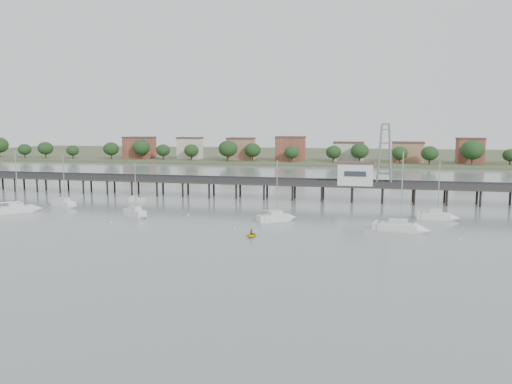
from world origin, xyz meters
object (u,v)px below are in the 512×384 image
at_px(lattice_tower, 385,155).
at_px(white_tender, 137,200).
at_px(sailboat_d, 407,228).
at_px(sailboat_f, 138,214).
at_px(yellow_dinghy, 251,237).
at_px(sailboat_b, 67,204).
at_px(pier, 252,183).
at_px(sailboat_e, 441,216).
at_px(sailboat_a, 23,209).
at_px(sailboat_c, 280,217).

xyz_separation_m(lattice_tower, white_tender, (-56.65, -11.59, -10.63)).
bearing_deg(sailboat_d, sailboat_f, -172.24).
relative_size(sailboat_d, yellow_dinghy, 4.76).
relative_size(lattice_tower, sailboat_b, 1.28).
bearing_deg(pier, yellow_dinghy, -76.67).
xyz_separation_m(sailboat_e, white_tender, (-66.84, 8.47, -0.18)).
bearing_deg(sailboat_e, yellow_dinghy, -140.95).
relative_size(sailboat_b, yellow_dinghy, 4.04).
relative_size(sailboat_e, sailboat_f, 1.05).
relative_size(pier, sailboat_a, 11.12).
bearing_deg(yellow_dinghy, sailboat_e, 32.03).
distance_m(sailboat_b, white_tender, 15.62).
bearing_deg(yellow_dinghy, white_tender, 135.79).
xyz_separation_m(white_tender, yellow_dinghy, (35.17, -30.73, -0.47)).
xyz_separation_m(sailboat_e, sailboat_f, (-57.47, -9.96, 0.00)).
relative_size(sailboat_d, sailboat_f, 1.28).
bearing_deg(sailboat_a, lattice_tower, -21.39).
xyz_separation_m(pier, sailboat_d, (34.60, -32.76, -3.16)).
height_order(pier, yellow_dinghy, pier).
bearing_deg(sailboat_f, white_tender, 147.25).
height_order(pier, white_tender, pier).
distance_m(sailboat_e, sailboat_b, 78.14).
height_order(sailboat_c, sailboat_a, sailboat_a).
bearing_deg(sailboat_c, sailboat_a, 145.02).
bearing_deg(sailboat_e, pier, 158.26).
height_order(sailboat_d, sailboat_f, sailboat_d).
bearing_deg(lattice_tower, sailboat_d, -84.60).
relative_size(pier, sailboat_f, 13.49).
xyz_separation_m(pier, sailboat_a, (-41.55, -30.13, -3.15)).
height_order(sailboat_b, yellow_dinghy, sailboat_b).
relative_size(pier, lattice_tower, 9.68).
bearing_deg(pier, sailboat_d, -43.44).
relative_size(sailboat_e, white_tender, 2.99).
bearing_deg(sailboat_a, sailboat_e, -36.91).
relative_size(sailboat_e, sailboat_a, 0.87).
bearing_deg(sailboat_f, sailboat_d, 27.18).
bearing_deg(lattice_tower, sailboat_e, -63.06).
relative_size(pier, sailboat_b, 12.38).
distance_m(sailboat_c, yellow_dinghy, 14.61).
bearing_deg(sailboat_f, pier, 92.58).
relative_size(sailboat_e, sailboat_b, 0.97).
xyz_separation_m(sailboat_a, sailboat_f, (25.78, 0.11, 0.01)).
xyz_separation_m(sailboat_e, sailboat_c, (-29.56, -7.81, -0.00)).
xyz_separation_m(sailboat_e, sailboat_d, (-7.10, -12.70, -0.01)).
relative_size(white_tender, yellow_dinghy, 1.31).
bearing_deg(white_tender, sailboat_b, -135.19).
bearing_deg(lattice_tower, sailboat_a, -157.58).
distance_m(sailboat_e, sailboat_d, 14.55).
bearing_deg(sailboat_f, sailboat_e, 40.13).
bearing_deg(sailboat_b, sailboat_e, 22.06).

